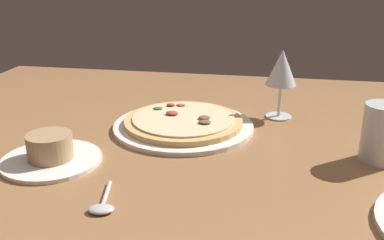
# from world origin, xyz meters

# --- Properties ---
(dining_table) EXTENTS (1.50, 1.10, 0.04)m
(dining_table) POSITION_xyz_m (0.00, 0.00, 0.02)
(dining_table) COLOR #996B42
(dining_table) RESTS_ON ground
(pizza_main) EXTENTS (0.32, 0.32, 0.03)m
(pizza_main) POSITION_xyz_m (0.05, -0.05, 0.05)
(pizza_main) COLOR white
(pizza_main) RESTS_ON dining_table
(ramekin_on_saucer) EXTENTS (0.19, 0.19, 0.06)m
(ramekin_on_saucer) POSITION_xyz_m (0.26, 0.17, 0.06)
(ramekin_on_saucer) COLOR white
(ramekin_on_saucer) RESTS_ON dining_table
(wine_glass_far) EXTENTS (0.07, 0.07, 0.17)m
(wine_glass_far) POSITION_xyz_m (-0.16, -0.16, 0.16)
(wine_glass_far) COLOR silver
(wine_glass_far) RESTS_ON dining_table
(water_glass) EXTENTS (0.07, 0.07, 0.11)m
(water_glass) POSITION_xyz_m (-0.35, 0.05, 0.09)
(water_glass) COLOR silver
(water_glass) RESTS_ON dining_table
(spoon) EXTENTS (0.04, 0.10, 0.01)m
(spoon) POSITION_xyz_m (0.10, 0.31, 0.04)
(spoon) COLOR silver
(spoon) RESTS_ON dining_table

